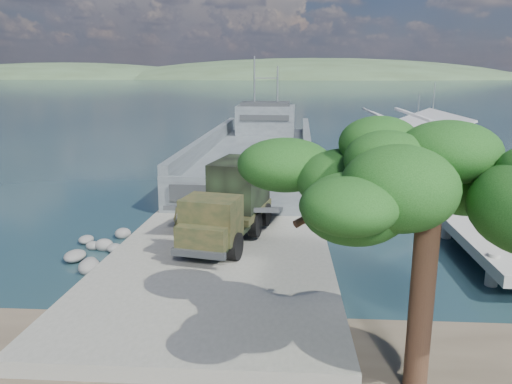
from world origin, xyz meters
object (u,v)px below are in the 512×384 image
(landing_craft, at_px, (257,159))
(overhang_tree, at_px, (404,188))
(soldier, at_px, (181,227))
(sailboat_near, at_px, (415,154))
(pier, at_px, (412,160))
(military_truck, at_px, (231,202))
(sailboat_far, at_px, (431,146))

(landing_craft, distance_m, overhang_tree, 32.66)
(soldier, distance_m, sailboat_near, 34.29)
(landing_craft, xyz_separation_m, sailboat_near, (15.68, 7.06, -0.55))
(pier, relative_size, overhang_tree, 5.61)
(overhang_tree, bearing_deg, soldier, 129.13)
(military_truck, xyz_separation_m, overhang_tree, (5.64, -11.07, 3.39))
(overhang_tree, bearing_deg, sailboat_near, 75.49)
(military_truck, relative_size, overhang_tree, 1.05)
(overhang_tree, bearing_deg, landing_craft, 100.02)
(landing_craft, bearing_deg, pier, -15.34)
(landing_craft, xyz_separation_m, overhang_tree, (5.62, -31.81, 4.81))
(soldier, height_order, sailboat_far, sailboat_far)
(military_truck, bearing_deg, soldier, -135.07)
(sailboat_far, bearing_deg, military_truck, -135.51)
(landing_craft, bearing_deg, overhang_tree, -78.56)
(military_truck, distance_m, sailboat_near, 31.99)
(sailboat_far, xyz_separation_m, overhang_tree, (-12.94, -43.77, 5.31))
(sailboat_far, bearing_deg, soldier, -137.24)
(pier, bearing_deg, overhang_tree, -104.20)
(pier, relative_size, sailboat_near, 6.77)
(pier, distance_m, sailboat_far, 16.88)
(pier, xyz_separation_m, landing_craft, (-12.70, 3.82, -0.71))
(pier, bearing_deg, sailboat_near, 74.69)
(sailboat_near, relative_size, overhang_tree, 0.83)
(pier, bearing_deg, landing_craft, 163.24)
(soldier, bearing_deg, sailboat_near, 60.11)
(military_truck, bearing_deg, overhang_tree, -50.91)
(landing_craft, bearing_deg, soldier, -94.32)
(pier, bearing_deg, soldier, -129.15)
(soldier, xyz_separation_m, sailboat_near, (17.91, 29.22, -1.10))
(sailboat_far, bearing_deg, sailboat_near, -136.37)
(landing_craft, height_order, military_truck, landing_craft)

